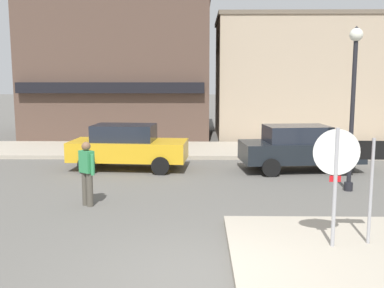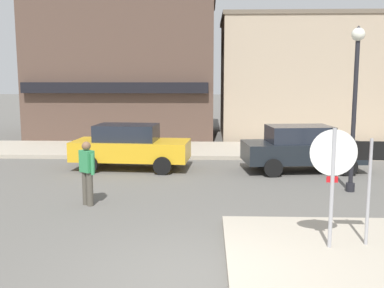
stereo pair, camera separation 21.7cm
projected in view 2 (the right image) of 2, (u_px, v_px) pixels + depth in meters
The scene contains 10 objects.
ground_plane at pixel (190, 279), 7.13m from camera, with size 160.00×160.00×0.00m, color #5B5954.
kerb_far at pixel (202, 150), 19.41m from camera, with size 80.00×4.00×0.15m, color #A89E8C.
stop_sign at pixel (333, 172), 7.86m from camera, with size 0.82×0.08×2.30m.
one_way_sign at pixel (369, 181), 8.02m from camera, with size 0.60×0.06×2.10m.
lamp_post at pixel (356, 85), 12.17m from camera, with size 0.36×0.36×4.54m.
parked_car_nearest at pixel (130, 146), 15.63m from camera, with size 4.11×2.09×1.56m.
parked_car_second at pixel (302, 148), 15.23m from camera, with size 4.17×2.21×1.56m.
pedestrian_crossing_near at pixel (87, 171), 11.12m from camera, with size 0.48×0.42×1.61m.
building_corner_shop at pixel (129, 66), 24.91m from camera, with size 9.54×8.42×7.59m.
building_storefront_left_near at pixel (299, 78), 23.98m from camera, with size 8.32×5.86×6.29m.
Camera 2 is at (0.28, -6.73, 3.16)m, focal length 42.00 mm.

